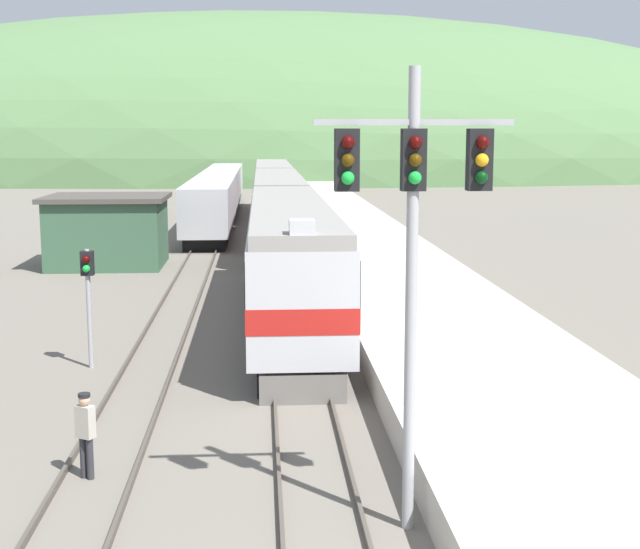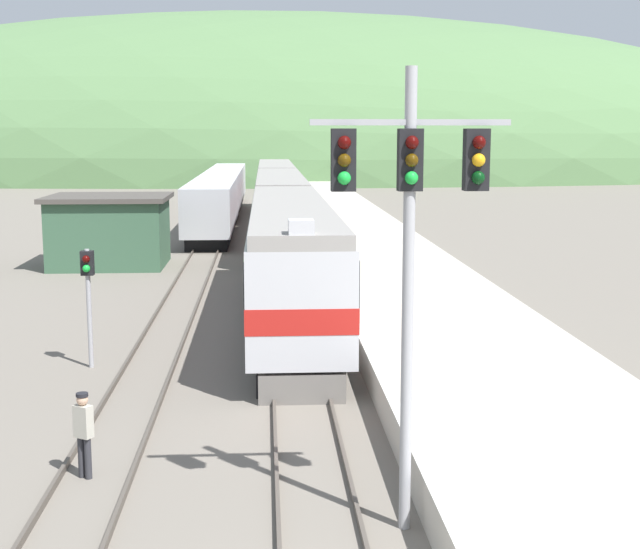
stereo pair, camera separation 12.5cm
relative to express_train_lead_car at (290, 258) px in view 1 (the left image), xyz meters
name	(u,v)px [view 1 (the left image)]	position (x,y,z in m)	size (l,w,h in m)	color
track_main	(272,208)	(0.00, 48.93, -2.29)	(1.52, 180.00, 0.16)	#4C443D
track_siding	(224,208)	(-4.33, 48.93, -2.29)	(1.52, 180.00, 0.16)	#4C443D
platform	(349,226)	(5.01, 28.93, -1.93)	(6.38, 140.00, 0.88)	#BCB5A5
distant_hills	(266,172)	(0.00, 122.84, -2.37)	(203.66, 91.65, 52.70)	#517547
station_shed	(108,230)	(-8.89, 14.47, -0.52)	(6.13, 5.44, 3.65)	#385B42
express_train_lead_car	(290,258)	(0.00, 0.00, 0.00)	(2.91, 20.30, 4.69)	black
carriage_second	(278,208)	(0.00, 21.25, -0.01)	(2.90, 19.97, 4.33)	black
carriage_third	(273,187)	(0.00, 42.10, -0.01)	(2.90, 19.97, 4.33)	black
siding_train	(219,195)	(-4.33, 39.57, -0.47)	(2.90, 41.76, 3.67)	black
signal_mast_main	(413,218)	(1.49, -17.11, 3.08)	(3.30, 0.42, 7.92)	#9E9EA3
signal_post_siding	(88,283)	(-6.06, -5.86, 0.17)	(0.36, 0.42, 3.52)	#9E9EA3
track_worker	(86,430)	(-4.55, -14.44, -1.36)	(0.42, 0.38, 1.76)	#2D2D33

